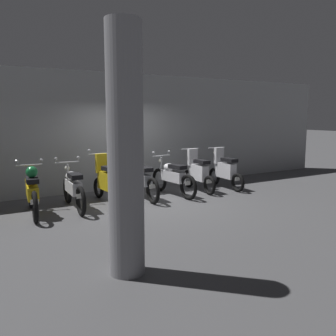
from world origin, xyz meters
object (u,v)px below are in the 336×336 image
object	(u,v)px
motorbike_slot_3	(141,180)
support_pillar	(125,152)
motorbike_slot_6	(225,170)
motorbike_slot_4	(173,177)
motorbike_slot_2	(107,181)
motorbike_slot_0	(32,191)
motorbike_slot_1	(73,188)
motorbike_slot_5	(198,172)

from	to	relation	value
motorbike_slot_3	support_pillar	size ratio (longest dim) A/B	0.59
motorbike_slot_6	support_pillar	bearing A→B (deg)	-141.33
motorbike_slot_3	motorbike_slot_4	distance (m)	0.90
motorbike_slot_4	motorbike_slot_2	bearing A→B (deg)	175.42
motorbike_slot_0	motorbike_slot_2	xyz separation A→B (m)	(1.79, 0.30, -0.00)
motorbike_slot_2	motorbike_slot_4	bearing A→B (deg)	-4.58
motorbike_slot_2	motorbike_slot_3	size ratio (longest dim) A/B	0.86
motorbike_slot_4	support_pillar	xyz separation A→B (m)	(-3.01, -3.82, 1.16)
motorbike_slot_3	support_pillar	xyz separation A→B (m)	(-2.12, -3.90, 1.16)
motorbike_slot_1	motorbike_slot_2	distance (m)	0.92
motorbike_slot_1	motorbike_slot_2	world-z (taller)	motorbike_slot_2
motorbike_slot_0	motorbike_slot_1	size ratio (longest dim) A/B	1.00
motorbike_slot_3	motorbike_slot_6	size ratio (longest dim) A/B	1.16
motorbike_slot_1	motorbike_slot_6	bearing A→B (deg)	1.44
support_pillar	motorbike_slot_2	bearing A→B (deg)	72.97
motorbike_slot_5	motorbike_slot_6	size ratio (longest dim) A/B	1.00
motorbike_slot_4	motorbike_slot_1	bearing A→B (deg)	-178.17
motorbike_slot_6	support_pillar	size ratio (longest dim) A/B	0.51
motorbike_slot_5	motorbike_slot_4	bearing A→B (deg)	-172.73
motorbike_slot_0	motorbike_slot_1	world-z (taller)	same
motorbike_slot_0	support_pillar	world-z (taller)	support_pillar
motorbike_slot_0	support_pillar	bearing A→B (deg)	-81.06
motorbike_slot_5	motorbike_slot_0	bearing A→B (deg)	-176.56
motorbike_slot_5	motorbike_slot_1	bearing A→B (deg)	-176.80
motorbike_slot_6	motorbike_slot_5	bearing A→B (deg)	174.41
motorbike_slot_1	motorbike_slot_2	size ratio (longest dim) A/B	1.16
motorbike_slot_4	motorbike_slot_5	bearing A→B (deg)	7.27
motorbike_slot_6	support_pillar	distance (m)	6.26
motorbike_slot_0	motorbike_slot_4	distance (m)	3.59
motorbike_slot_4	support_pillar	distance (m)	5.00
motorbike_slot_4	motorbike_slot_6	distance (m)	1.80
motorbike_slot_5	support_pillar	size ratio (longest dim) A/B	0.51
motorbike_slot_0	motorbike_slot_1	xyz separation A→B (m)	(0.90, 0.07, -0.04)
motorbike_slot_1	motorbike_slot_5	world-z (taller)	motorbike_slot_5
motorbike_slot_3	motorbike_slot_5	distance (m)	1.80
motorbike_slot_3	motorbike_slot_6	xyz separation A→B (m)	(2.69, -0.05, 0.03)
motorbike_slot_3	motorbike_slot_4	size ratio (longest dim) A/B	1.00
motorbike_slot_0	motorbike_slot_3	bearing A→B (deg)	4.85
motorbike_slot_1	motorbike_slot_3	bearing A→B (deg)	5.09
motorbike_slot_6	motorbike_slot_2	bearing A→B (deg)	178.14
motorbike_slot_2	motorbike_slot_6	bearing A→B (deg)	-1.86
motorbike_slot_4	motorbike_slot_6	world-z (taller)	motorbike_slot_6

